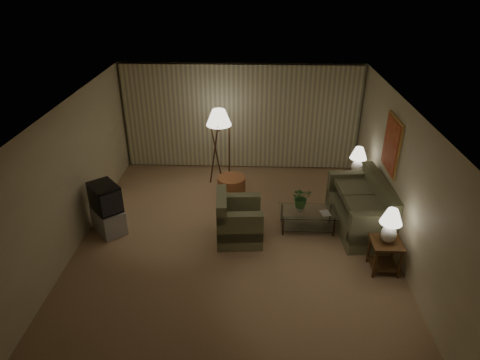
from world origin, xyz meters
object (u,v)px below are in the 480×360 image
armchair (239,221)px  floor_lamp (219,145)px  side_table_near (385,251)px  crt_tv (105,197)px  vase (301,208)px  side_table_far (355,182)px  tv_cabinet (109,220)px  sofa (360,210)px  coffee_table (307,217)px  ottoman (231,186)px  table_lamp_near (391,223)px  table_lamp_far (358,158)px

armchair → floor_lamp: floor_lamp is taller
side_table_near → crt_tv: 5.32m
vase → side_table_far: bearing=44.9°
tv_cabinet → vase: bearing=52.2°
sofa → side_table_far: sofa is taller
armchair → floor_lamp: (-0.57, 2.46, 0.57)m
coffee_table → crt_tv: crt_tv is taller
sofa → ottoman: size_ratio=3.12×
armchair → vase: size_ratio=7.49×
table_lamp_near → vase: table_lamp_near is taller
floor_lamp → side_table_near: bearing=-46.8°
coffee_table → vase: bearing=-180.0°
side_table_far → ottoman: side_table_far is taller
vase → table_lamp_far: bearing=44.9°
side_table_far → crt_tv: 5.44m
ottoman → coffee_table: bearing=-40.8°
crt_tv → floor_lamp: bearing=97.1°
vase → tv_cabinet: bearing=-176.9°
ottoman → table_lamp_far: bearing=-0.8°
armchair → side_table_near: armchair is taller
sofa → ottoman: 2.97m
side_table_near → floor_lamp: floor_lamp is taller
crt_tv → coffee_table: bearing=52.1°
table_lamp_near → side_table_far: bearing=90.0°
sofa → floor_lamp: bearing=-128.3°
armchair → side_table_near: 2.71m
tv_cabinet → sofa: bearing=52.6°
sofa → crt_tv: size_ratio=2.61×
armchair → ottoman: bearing=4.0°
side_table_far → coffee_table: (-1.21, -1.35, -0.12)m
armchair → ottoman: (-0.25, 1.77, -0.17)m
crt_tv → vase: (3.84, 0.21, -0.29)m
armchair → crt_tv: (-2.63, 0.17, 0.39)m
armchair → table_lamp_near: bearing=-112.9°
side_table_near → floor_lamp: (-3.14, 3.33, 0.55)m
table_lamp_near → tv_cabinet: (-5.20, 1.04, -0.73)m
crt_tv → table_lamp_far: bearing=65.8°
tv_cabinet → vase: size_ratio=6.14×
armchair → side_table_far: bearing=-60.2°
table_lamp_far → coffee_table: 1.94m
tv_cabinet → crt_tv: bearing=0.0°
sofa → table_lamp_near: 1.47m
sofa → crt_tv: bearing=-91.2°
armchair → table_lamp_near: table_lamp_near is taller
crt_tv → vase: size_ratio=5.64×
side_table_far → crt_tv: bearing=-163.3°
side_table_far → ottoman: bearing=179.2°
table_lamp_near → coffee_table: (-1.21, 1.25, -0.70)m
table_lamp_far → floor_lamp: floor_lamp is taller
coffee_table → crt_tv: 4.03m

